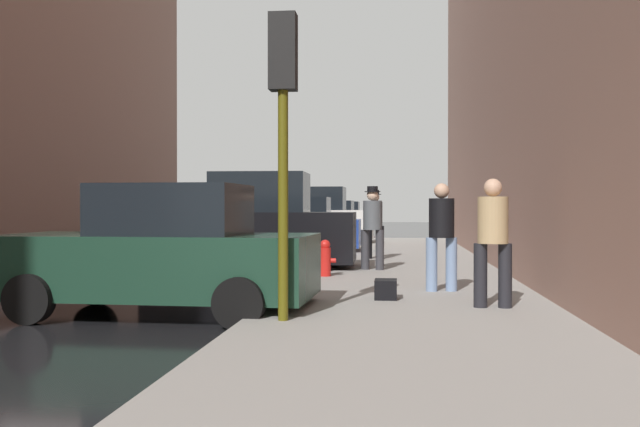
# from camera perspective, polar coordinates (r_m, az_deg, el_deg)

# --- Properties ---
(ground_plane) EXTENTS (120.00, 120.00, 0.00)m
(ground_plane) POSITION_cam_1_polar(r_m,az_deg,el_deg) (12.60, -21.56, -6.28)
(ground_plane) COLOR black
(sidewalk) EXTENTS (4.00, 40.00, 0.15)m
(sidewalk) POSITION_cam_1_polar(r_m,az_deg,el_deg) (11.16, 7.06, -6.73)
(sidewalk) COLOR gray
(sidewalk) RESTS_ON ground_plane
(parked_dark_green_sedan) EXTENTS (4.26, 2.18, 1.79)m
(parked_dark_green_sedan) POSITION_cam_1_polar(r_m,az_deg,el_deg) (9.95, -12.51, -3.14)
(parked_dark_green_sedan) COLOR #193828
(parked_dark_green_sedan) RESTS_ON ground_plane
(parked_black_suv) EXTENTS (4.64, 2.14, 2.25)m
(parked_black_suv) POSITION_cam_1_polar(r_m,az_deg,el_deg) (15.98, -5.30, -1.10)
(parked_black_suv) COLOR black
(parked_black_suv) RESTS_ON ground_plane
(parked_blue_sedan) EXTENTS (4.22, 2.10, 1.79)m
(parked_blue_sedan) POSITION_cam_1_polar(r_m,az_deg,el_deg) (21.92, -2.16, -1.15)
(parked_blue_sedan) COLOR navy
(parked_blue_sedan) RESTS_ON ground_plane
(parked_white_van) EXTENTS (4.63, 2.11, 2.25)m
(parked_white_van) POSITION_cam_1_polar(r_m,az_deg,el_deg) (27.21, -0.52, -0.44)
(parked_white_van) COLOR silver
(parked_white_van) RESTS_ON ground_plane
(parked_silver_sedan) EXTENTS (4.26, 2.17, 1.79)m
(parked_silver_sedan) POSITION_cam_1_polar(r_m,az_deg,el_deg) (33.63, 0.76, -0.57)
(parked_silver_sedan) COLOR #B7BABF
(parked_silver_sedan) RESTS_ON ground_plane
(parked_red_hatchback) EXTENTS (4.20, 2.06, 1.79)m
(parked_red_hatchback) POSITION_cam_1_polar(r_m,az_deg,el_deg) (39.09, 1.53, -0.42)
(parked_red_hatchback) COLOR #B2191E
(parked_red_hatchback) RESTS_ON ground_plane
(fire_hydrant) EXTENTS (0.42, 0.22, 0.70)m
(fire_hydrant) POSITION_cam_1_polar(r_m,az_deg,el_deg) (13.75, 0.41, -3.59)
(fire_hydrant) COLOR red
(fire_hydrant) RESTS_ON sidewalk
(traffic_light) EXTENTS (0.32, 0.32, 3.60)m
(traffic_light) POSITION_cam_1_polar(r_m,az_deg,el_deg) (8.47, -2.97, 9.19)
(traffic_light) COLOR #514C0F
(traffic_light) RESTS_ON sidewalk
(pedestrian_in_jeans) EXTENTS (0.53, 0.47, 1.71)m
(pedestrian_in_jeans) POSITION_cam_1_polar(r_m,az_deg,el_deg) (11.44, 9.70, -1.38)
(pedestrian_in_jeans) COLOR #728CB2
(pedestrian_in_jeans) RESTS_ON sidewalk
(pedestrian_with_beanie) EXTENTS (0.53, 0.48, 1.78)m
(pedestrian_with_beanie) POSITION_cam_1_polar(r_m,az_deg,el_deg) (15.20, 4.22, -0.79)
(pedestrian_with_beanie) COLOR #333338
(pedestrian_with_beanie) RESTS_ON sidewalk
(pedestrian_with_fedora) EXTENTS (0.53, 0.49, 1.78)m
(pedestrian_with_fedora) POSITION_cam_1_polar(r_m,az_deg,el_deg) (18.41, 4.39, -0.57)
(pedestrian_with_fedora) COLOR black
(pedestrian_with_fedora) RESTS_ON sidewalk
(pedestrian_in_tan_coat) EXTENTS (0.50, 0.40, 1.71)m
(pedestrian_in_tan_coat) POSITION_cam_1_polar(r_m,az_deg,el_deg) (9.70, 13.66, -1.73)
(pedestrian_in_tan_coat) COLOR black
(pedestrian_in_tan_coat) RESTS_ON sidewalk
(duffel_bag) EXTENTS (0.32, 0.44, 0.28)m
(duffel_bag) POSITION_cam_1_polar(r_m,az_deg,el_deg) (10.43, 5.28, -6.05)
(duffel_bag) COLOR black
(duffel_bag) RESTS_ON sidewalk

